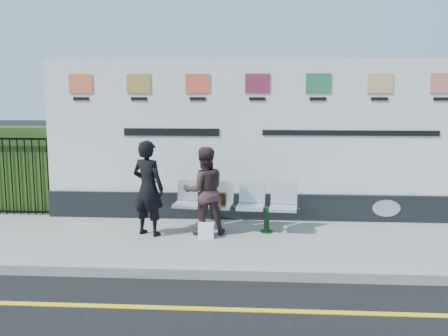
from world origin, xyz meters
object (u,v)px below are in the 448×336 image
object	(u,v)px
woman_right	(204,191)
woman_left	(148,188)
billboard	(257,151)
bench	(234,218)

from	to	relation	value
woman_right	woman_left	bearing A→B (deg)	-10.51
billboard	woman_left	distance (m)	2.24
woman_left	billboard	bearing A→B (deg)	-122.20
billboard	woman_right	size ratio (longest dim) A/B	5.37
bench	woman_left	world-z (taller)	woman_left
bench	woman_left	distance (m)	1.58
billboard	bench	size ratio (longest dim) A/B	3.75
billboard	woman_right	world-z (taller)	billboard
billboard	bench	distance (m)	1.45
woman_left	woman_right	bearing A→B (deg)	-150.56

